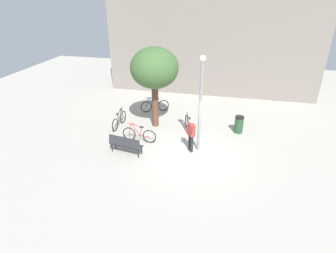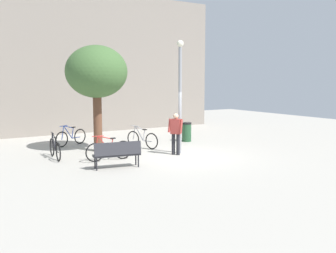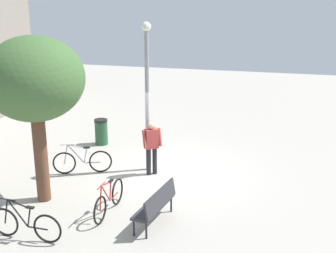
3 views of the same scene
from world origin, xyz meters
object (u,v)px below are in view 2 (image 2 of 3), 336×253
person_by_lamppost (176,131)px  park_bench (117,153)px  bicycle_red (109,150)px  plaza_tree (97,73)px  trash_bin (187,132)px  bicycle_blue (71,137)px  lamppost (180,88)px  bicycle_silver (142,139)px  bicycle_black (55,149)px

person_by_lamppost → park_bench: 3.12m
bicycle_red → plaza_tree: bearing=80.7°
person_by_lamppost → trash_bin: 3.41m
plaza_tree → person_by_lamppost: bearing=-44.7°
park_bench → trash_bin: trash_bin is taller
person_by_lamppost → trash_bin: person_by_lamppost is taller
person_by_lamppost → bicycle_red: (-2.71, 0.36, -0.58)m
bicycle_blue → person_by_lamppost: bearing=-55.5°
bicycle_red → trash_bin: bearing=23.6°
person_by_lamppost → plaza_tree: size_ratio=0.38×
lamppost → bicycle_red: size_ratio=2.53×
person_by_lamppost → bicycle_blue: 5.27m
person_by_lamppost → bicycle_silver: bearing=101.7°
park_bench → trash_bin: (5.18, 3.48, -0.07)m
bicycle_silver → park_bench: bearing=-129.4°
plaza_tree → trash_bin: size_ratio=4.73×
park_bench → plaza_tree: (0.56, 3.31, 2.75)m
plaza_tree → trash_bin: 5.42m
plaza_tree → lamppost: bearing=-38.2°
lamppost → trash_bin: 3.71m
person_by_lamppost → trash_bin: size_ratio=1.79×
park_bench → bicycle_black: 3.06m
park_bench → bicycle_silver: size_ratio=0.97×
lamppost → bicycle_red: (-3.05, 0.15, -2.29)m
person_by_lamppost → bicycle_blue: size_ratio=1.01×
lamppost → bicycle_blue: 5.74m
plaza_tree → bicycle_red: plaza_tree is taller
park_bench → bicycle_black: size_ratio=0.92×
bicycle_black → bicycle_red: size_ratio=1.00×
trash_bin → bicycle_black: bearing=-173.4°
person_by_lamppost → bicycle_blue: person_by_lamppost is taller
person_by_lamppost → park_bench: (-2.94, -0.95, -0.42)m
plaza_tree → bicycle_silver: 3.51m
lamppost → bicycle_blue: size_ratio=2.77×
park_bench → plaza_tree: size_ratio=0.37×
park_bench → bicycle_red: size_ratio=0.92×
trash_bin → lamppost: bearing=-129.3°
bicycle_blue → plaza_tree: bearing=-73.4°
bicycle_red → bicycle_silver: 2.86m
person_by_lamppost → park_bench: size_ratio=1.01×
park_bench → plaza_tree: 4.34m
park_bench → bicycle_red: bearing=80.0°
plaza_tree → bicycle_silver: plaza_tree is taller
lamppost → bicycle_black: (-4.69, 1.55, -2.29)m
park_bench → bicycle_blue: bearing=90.3°
bicycle_red → park_bench: bearing=-100.0°
bicycle_red → bicycle_silver: (2.28, 1.74, 0.00)m
park_bench → bicycle_blue: bicycle_blue is taller
person_by_lamppost → bicycle_black: person_by_lamppost is taller
lamppost → park_bench: bearing=-160.5°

